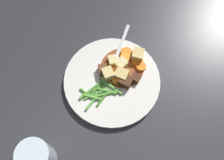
# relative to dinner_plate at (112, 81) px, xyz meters

# --- Properties ---
(ground_plane) EXTENTS (3.00, 3.00, 0.00)m
(ground_plane) POSITION_rel_dinner_plate_xyz_m (0.00, 0.00, -0.01)
(ground_plane) COLOR #2D2D33
(dinner_plate) EXTENTS (0.27, 0.27, 0.02)m
(dinner_plate) POSITION_rel_dinner_plate_xyz_m (0.00, 0.00, 0.00)
(dinner_plate) COLOR white
(dinner_plate) RESTS_ON ground_plane
(stew_sauce) EXTENTS (0.12, 0.12, 0.00)m
(stew_sauce) POSITION_rel_dinner_plate_xyz_m (0.05, 0.01, 0.01)
(stew_sauce) COLOR brown
(stew_sauce) RESTS_ON dinner_plate
(carrot_slice_0) EXTENTS (0.04, 0.04, 0.01)m
(carrot_slice_0) POSITION_rel_dinner_plate_xyz_m (0.01, -0.01, 0.01)
(carrot_slice_0) COLOR orange
(carrot_slice_0) RESTS_ON dinner_plate
(carrot_slice_1) EXTENTS (0.04, 0.04, 0.01)m
(carrot_slice_1) POSITION_rel_dinner_plate_xyz_m (0.09, -0.03, 0.01)
(carrot_slice_1) COLOR orange
(carrot_slice_1) RESTS_ON dinner_plate
(carrot_slice_2) EXTENTS (0.04, 0.04, 0.01)m
(carrot_slice_2) POSITION_rel_dinner_plate_xyz_m (0.09, 0.03, 0.01)
(carrot_slice_2) COLOR orange
(carrot_slice_2) RESTS_ON dinner_plate
(carrot_slice_3) EXTENTS (0.04, 0.04, 0.01)m
(carrot_slice_3) POSITION_rel_dinner_plate_xyz_m (0.07, 0.02, 0.02)
(carrot_slice_3) COLOR orange
(carrot_slice_3) RESTS_ON dinner_plate
(carrot_slice_4) EXTENTS (0.04, 0.04, 0.01)m
(carrot_slice_4) POSITION_rel_dinner_plate_xyz_m (0.02, 0.01, 0.01)
(carrot_slice_4) COLOR orange
(carrot_slice_4) RESTS_ON dinner_plate
(carrot_slice_5) EXTENTS (0.04, 0.04, 0.01)m
(carrot_slice_5) POSITION_rel_dinner_plate_xyz_m (0.09, -0.01, 0.01)
(carrot_slice_5) COLOR orange
(carrot_slice_5) RESTS_ON dinner_plate
(potato_chunk_0) EXTENTS (0.05, 0.04, 0.03)m
(potato_chunk_0) POSITION_rel_dinner_plate_xyz_m (0.10, -0.00, 0.02)
(potato_chunk_0) COLOR #DBBC6B
(potato_chunk_0) RESTS_ON dinner_plate
(potato_chunk_1) EXTENTS (0.04, 0.04, 0.03)m
(potato_chunk_1) POSITION_rel_dinner_plate_xyz_m (0.03, -0.01, 0.02)
(potato_chunk_1) COLOR #DBBC6B
(potato_chunk_1) RESTS_ON dinner_plate
(potato_chunk_2) EXTENTS (0.04, 0.04, 0.02)m
(potato_chunk_2) POSITION_rel_dinner_plate_xyz_m (0.04, 0.04, 0.02)
(potato_chunk_2) COLOR #EAD68C
(potato_chunk_2) RESTS_ON dinner_plate
(potato_chunk_3) EXTENTS (0.04, 0.04, 0.03)m
(potato_chunk_3) POSITION_rel_dinner_plate_xyz_m (0.00, 0.02, 0.02)
(potato_chunk_3) COLOR #E5CC7A
(potato_chunk_3) RESTS_ON dinner_plate
(potato_chunk_4) EXTENTS (0.03, 0.03, 0.03)m
(potato_chunk_4) POSITION_rel_dinner_plate_xyz_m (0.05, 0.01, 0.02)
(potato_chunk_4) COLOR #EAD68C
(potato_chunk_4) RESTS_ON dinner_plate
(meat_chunk_0) EXTENTS (0.04, 0.04, 0.02)m
(meat_chunk_0) POSITION_rel_dinner_plate_xyz_m (0.00, 0.04, 0.02)
(meat_chunk_0) COLOR brown
(meat_chunk_0) RESTS_ON dinner_plate
(meat_chunk_1) EXTENTS (0.03, 0.03, 0.02)m
(meat_chunk_1) POSITION_rel_dinner_plate_xyz_m (0.05, -0.04, 0.02)
(meat_chunk_1) COLOR #4C2B19
(meat_chunk_1) RESTS_ON dinner_plate
(meat_chunk_2) EXTENTS (0.04, 0.04, 0.03)m
(meat_chunk_2) POSITION_rel_dinner_plate_xyz_m (0.02, -0.03, 0.02)
(meat_chunk_2) COLOR #4C2B19
(meat_chunk_2) RESTS_ON dinner_plate
(green_bean_0) EXTENTS (0.02, 0.08, 0.01)m
(green_bean_0) POSITION_rel_dinner_plate_xyz_m (-0.02, -0.01, 0.01)
(green_bean_0) COLOR #66AD42
(green_bean_0) RESTS_ON dinner_plate
(green_bean_1) EXTENTS (0.06, 0.02, 0.01)m
(green_bean_1) POSITION_rel_dinner_plate_xyz_m (-0.06, -0.02, 0.01)
(green_bean_1) COLOR #4C8E33
(green_bean_1) RESTS_ON dinner_plate
(green_bean_2) EXTENTS (0.07, 0.03, 0.01)m
(green_bean_2) POSITION_rel_dinner_plate_xyz_m (-0.02, 0.00, 0.01)
(green_bean_2) COLOR #4C8E33
(green_bean_2) RESTS_ON dinner_plate
(green_bean_3) EXTENTS (0.02, 0.06, 0.01)m
(green_bean_3) POSITION_rel_dinner_plate_xyz_m (-0.08, 0.01, 0.01)
(green_bean_3) COLOR #4C8E33
(green_bean_3) RESTS_ON dinner_plate
(green_bean_4) EXTENTS (0.07, 0.03, 0.01)m
(green_bean_4) POSITION_rel_dinner_plate_xyz_m (-0.06, -0.00, 0.01)
(green_bean_4) COLOR #599E38
(green_bean_4) RESTS_ON dinner_plate
(green_bean_5) EXTENTS (0.03, 0.05, 0.01)m
(green_bean_5) POSITION_rel_dinner_plate_xyz_m (-0.03, -0.02, 0.01)
(green_bean_5) COLOR #599E38
(green_bean_5) RESTS_ON dinner_plate
(green_bean_6) EXTENTS (0.07, 0.01, 0.01)m
(green_bean_6) POSITION_rel_dinner_plate_xyz_m (-0.05, 0.02, 0.01)
(green_bean_6) COLOR #66AD42
(green_bean_6) RESTS_ON dinner_plate
(green_bean_7) EXTENTS (0.08, 0.01, 0.01)m
(green_bean_7) POSITION_rel_dinner_plate_xyz_m (-0.04, 0.01, 0.01)
(green_bean_7) COLOR #4C8E33
(green_bean_7) RESTS_ON dinner_plate
(green_bean_8) EXTENTS (0.08, 0.01, 0.01)m
(green_bean_8) POSITION_rel_dinner_plate_xyz_m (-0.06, 0.02, 0.01)
(green_bean_8) COLOR #599E38
(green_bean_8) RESTS_ON dinner_plate
(green_bean_9) EXTENTS (0.04, 0.05, 0.01)m
(green_bean_9) POSITION_rel_dinner_plate_xyz_m (-0.08, 0.00, 0.01)
(green_bean_9) COLOR #66AD42
(green_bean_9) RESTS_ON dinner_plate
(green_bean_10) EXTENTS (0.05, 0.02, 0.01)m
(green_bean_10) POSITION_rel_dinner_plate_xyz_m (-0.09, -0.01, 0.01)
(green_bean_10) COLOR #66AD42
(green_bean_10) RESTS_ON dinner_plate
(green_bean_11) EXTENTS (0.08, 0.05, 0.01)m
(green_bean_11) POSITION_rel_dinner_plate_xyz_m (-0.04, -0.02, 0.01)
(green_bean_11) COLOR #599E38
(green_bean_11) RESTS_ON dinner_plate
(fork) EXTENTS (0.16, 0.09, 0.00)m
(fork) POSITION_rel_dinner_plate_xyz_m (0.08, 0.05, 0.01)
(fork) COLOR silver
(fork) RESTS_ON dinner_plate
(water_glass) EXTENTS (0.08, 0.08, 0.10)m
(water_glass) POSITION_rel_dinner_plate_xyz_m (-0.28, -0.03, 0.04)
(water_glass) COLOR silver
(water_glass) RESTS_ON ground_plane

